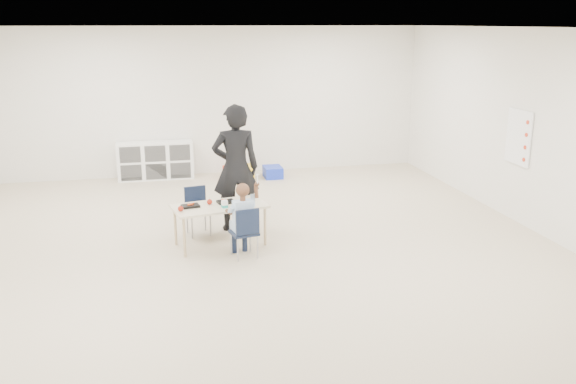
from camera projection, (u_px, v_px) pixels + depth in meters
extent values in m
plane|color=#C4B597|center=(257.00, 254.00, 7.79)|extent=(9.00, 9.00, 0.00)
plane|color=white|center=(253.00, 28.00, 7.03)|extent=(9.00, 9.00, 0.00)
cube|color=white|center=(216.00, 101.00, 11.64)|extent=(8.00, 0.02, 2.80)
cube|color=white|center=(397.00, 312.00, 3.18)|extent=(8.00, 0.02, 2.80)
cube|color=white|center=(546.00, 134.00, 8.24)|extent=(0.02, 9.00, 2.80)
cube|color=beige|center=(220.00, 206.00, 7.97)|extent=(1.30, 0.82, 0.03)
cube|color=black|center=(226.00, 202.00, 8.06)|extent=(0.25, 0.20, 0.03)
cube|color=black|center=(191.00, 206.00, 7.88)|extent=(0.25, 0.20, 0.03)
cube|color=white|center=(225.00, 204.00, 7.83)|extent=(0.08, 0.08, 0.10)
ellipsoid|color=#AF8347|center=(242.00, 202.00, 7.97)|extent=(0.09, 0.09, 0.07)
sphere|color=maroon|center=(210.00, 202.00, 7.99)|extent=(0.07, 0.07, 0.07)
sphere|color=maroon|center=(181.00, 209.00, 7.69)|extent=(0.07, 0.07, 0.07)
cube|color=white|center=(156.00, 160.00, 11.47)|extent=(1.40, 0.40, 0.70)
cube|color=white|center=(519.00, 137.00, 8.84)|extent=(0.02, 0.60, 0.80)
imported|color=black|center=(236.00, 168.00, 8.51)|extent=(0.67, 0.45, 1.79)
cube|color=red|center=(235.00, 173.00, 11.54)|extent=(0.42, 0.50, 0.22)
cube|color=yellow|center=(242.00, 173.00, 11.51)|extent=(0.39, 0.50, 0.24)
cube|color=#1A33C6|center=(273.00, 172.00, 11.62)|extent=(0.34, 0.43, 0.21)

